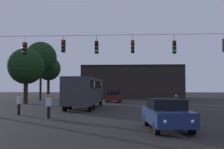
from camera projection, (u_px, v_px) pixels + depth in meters
The scene contains 12 objects.
ground_plane at pixel (122, 106), 30.19m from camera, with size 168.00×168.00×0.00m, color black.
overhead_signal_span at pixel (118, 62), 20.47m from camera, with size 21.57×0.44×6.68m.
city_bus at pixel (86, 89), 27.65m from camera, with size 2.59×11.01×3.00m.
car_near_right at pixel (166, 113), 13.44m from camera, with size 2.22×4.47×1.52m.
car_far_left at pixel (114, 96), 37.87m from camera, with size 2.06×4.42×1.52m.
pedestrian_crossing_left at pixel (176, 104), 19.20m from camera, with size 0.25×0.36×1.57m.
pedestrian_crossing_center at pixel (19, 103), 20.43m from camera, with size 0.25×0.37×1.65m.
pedestrian_crossing_right at pixel (49, 105), 18.40m from camera, with size 0.31×0.40×1.62m.
corner_building at pixel (132, 82), 52.49m from camera, with size 18.69×8.50×6.16m.
tree_left_silhouette at pixel (26, 66), 34.20m from camera, with size 4.57×4.57×7.05m.
tree_behind_building at pixel (41, 58), 43.56m from camera, with size 5.07×5.07×9.41m.
tree_right_far at pixel (49, 69), 49.98m from camera, with size 4.43×4.43×7.78m.
Camera 1 is at (0.85, -5.83, 2.09)m, focal length 43.44 mm.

